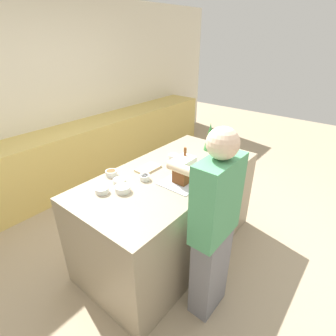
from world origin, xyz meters
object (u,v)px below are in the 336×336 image
(gingerbread_house, at_px, (184,169))
(decorative_tree, at_px, (210,137))
(candy_bowl_behind_tray, at_px, (145,177))
(cookbook, at_px, (148,168))
(candy_bowl_near_tray_left, at_px, (123,189))
(baking_tray, at_px, (183,181))
(candy_bowl_beside_tree, at_px, (111,173))
(person, at_px, (213,229))
(candy_bowl_far_left, at_px, (119,181))
(candy_bowl_near_tray_right, at_px, (102,190))
(candy_bowl_front_corner, at_px, (173,156))

(gingerbread_house, bearing_deg, decorative_tree, 14.95)
(candy_bowl_behind_tray, xyz_separation_m, cookbook, (0.17, 0.11, -0.02))
(candy_bowl_near_tray_left, xyz_separation_m, candy_bowl_behind_tray, (0.26, -0.01, -0.00))
(baking_tray, height_order, candy_bowl_behind_tray, candy_bowl_behind_tray)
(gingerbread_house, height_order, candy_bowl_near_tray_left, gingerbread_house)
(baking_tray, height_order, candy_bowl_near_tray_left, candy_bowl_near_tray_left)
(baking_tray, relative_size, candy_bowl_near_tray_left, 2.94)
(candy_bowl_beside_tree, height_order, person, person)
(candy_bowl_far_left, bearing_deg, candy_bowl_near_tray_right, -177.62)
(gingerbread_house, bearing_deg, candy_bowl_near_tray_left, 146.50)
(gingerbread_house, bearing_deg, candy_bowl_front_corner, 48.58)
(gingerbread_house, xyz_separation_m, candy_bowl_beside_tree, (-0.33, 0.58, -0.10))
(gingerbread_house, bearing_deg, candy_bowl_behind_tray, 123.15)
(baking_tray, distance_m, candy_bowl_near_tray_left, 0.54)
(gingerbread_house, relative_size, decorative_tree, 0.95)
(decorative_tree, xyz_separation_m, candy_bowl_near_tray_right, (-1.33, 0.21, -0.13))
(gingerbread_house, bearing_deg, person, -119.57)
(candy_bowl_front_corner, relative_size, person, 0.06)
(candy_bowl_near_tray_left, bearing_deg, baking_tray, -33.54)
(candy_bowl_front_corner, bearing_deg, gingerbread_house, -131.42)
(decorative_tree, xyz_separation_m, candy_bowl_front_corner, (-0.44, 0.16, -0.13))
(decorative_tree, bearing_deg, candy_bowl_beside_tree, 160.77)
(cookbook, xyz_separation_m, person, (-0.25, -0.87, -0.11))
(baking_tray, bearing_deg, candy_bowl_near_tray_left, 146.46)
(candy_bowl_behind_tray, bearing_deg, candy_bowl_beside_tree, 115.10)
(decorative_tree, height_order, cookbook, decorative_tree)
(candy_bowl_far_left, height_order, candy_bowl_near_tray_left, candy_bowl_near_tray_left)
(decorative_tree, relative_size, person, 0.19)
(candy_bowl_near_tray_right, xyz_separation_m, cookbook, (0.54, -0.01, -0.02))
(baking_tray, xyz_separation_m, candy_bowl_beside_tree, (-0.33, 0.58, 0.02))
(gingerbread_house, height_order, candy_bowl_front_corner, gingerbread_house)
(baking_tray, height_order, person, person)
(candy_bowl_beside_tree, bearing_deg, person, -86.78)
(gingerbread_house, distance_m, candy_bowl_beside_tree, 0.68)
(candy_bowl_near_tray_left, bearing_deg, candy_bowl_far_left, 58.78)
(candy_bowl_near_tray_right, relative_size, candy_bowl_far_left, 0.99)
(baking_tray, bearing_deg, decorative_tree, 14.95)
(candy_bowl_behind_tray, xyz_separation_m, person, (-0.08, -0.76, -0.13))
(candy_bowl_near_tray_left, bearing_deg, candy_bowl_behind_tray, -1.25)
(baking_tray, bearing_deg, candy_bowl_far_left, 131.02)
(candy_bowl_near_tray_right, xyz_separation_m, candy_bowl_behind_tray, (0.38, -0.13, 0.00))
(baking_tray, xyz_separation_m, candy_bowl_near_tray_left, (-0.45, 0.30, 0.02))
(candy_bowl_front_corner, distance_m, person, 1.03)
(candy_bowl_near_tray_right, height_order, candy_bowl_near_tray_left, candy_bowl_near_tray_left)
(candy_bowl_front_corner, bearing_deg, person, -125.15)
(gingerbread_house, distance_m, candy_bowl_near_tray_left, 0.54)
(candy_bowl_far_left, distance_m, person, 0.91)
(candy_bowl_near_tray_left, relative_size, candy_bowl_behind_tray, 1.37)
(candy_bowl_beside_tree, xyz_separation_m, cookbook, (0.30, -0.18, -0.02))
(decorative_tree, relative_size, candy_bowl_behind_tray, 3.34)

